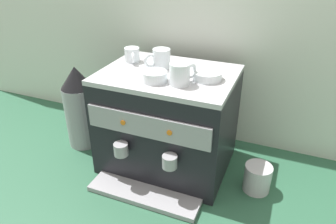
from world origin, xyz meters
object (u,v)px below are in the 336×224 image
(espresso_machine, at_px, (168,121))
(ceramic_bowl_0, at_px, (155,77))
(ceramic_cup_1, at_px, (181,74))
(ceramic_cup_2, at_px, (132,55))
(ceramic_bowl_1, at_px, (207,76))
(milk_pitcher, at_px, (257,178))
(ceramic_cup_0, at_px, (160,59))
(coffee_grinder, at_px, (80,107))

(espresso_machine, height_order, ceramic_bowl_0, ceramic_bowl_0)
(ceramic_cup_1, xyz_separation_m, ceramic_bowl_0, (-0.10, -0.01, -0.02))
(espresso_machine, bearing_deg, ceramic_cup_2, 161.08)
(ceramic_bowl_1, bearing_deg, milk_pitcher, -7.09)
(ceramic_cup_0, xyz_separation_m, ceramic_bowl_0, (0.04, -0.14, -0.02))
(ceramic_cup_0, relative_size, ceramic_bowl_1, 0.89)
(ceramic_cup_1, xyz_separation_m, ceramic_cup_2, (-0.28, 0.15, -0.01))
(ceramic_bowl_0, distance_m, coffee_grinder, 0.51)
(ceramic_bowl_0, height_order, ceramic_bowl_1, ceramic_bowl_0)
(ceramic_cup_0, relative_size, milk_pitcher, 0.86)
(ceramic_cup_2, bearing_deg, ceramic_bowl_0, -42.15)
(ceramic_bowl_1, bearing_deg, coffee_grinder, -179.18)
(espresso_machine, height_order, ceramic_cup_0, ceramic_cup_0)
(espresso_machine, distance_m, ceramic_cup_0, 0.27)
(ceramic_cup_0, distance_m, ceramic_bowl_0, 0.14)
(espresso_machine, height_order, ceramic_cup_1, ceramic_cup_1)
(coffee_grinder, bearing_deg, ceramic_cup_1, -7.70)
(ceramic_cup_2, bearing_deg, milk_pitcher, -9.60)
(ceramic_cup_0, height_order, milk_pitcher, ceramic_cup_0)
(ceramic_cup_1, relative_size, ceramic_bowl_1, 0.99)
(coffee_grinder, height_order, milk_pitcher, coffee_grinder)
(ceramic_bowl_0, relative_size, ceramic_bowl_1, 0.85)
(espresso_machine, bearing_deg, ceramic_cup_1, -44.78)
(ceramic_cup_1, relative_size, coffee_grinder, 0.27)
(ceramic_cup_2, height_order, ceramic_bowl_0, ceramic_cup_2)
(coffee_grinder, xyz_separation_m, milk_pitcher, (0.85, -0.02, -0.14))
(milk_pitcher, bearing_deg, ceramic_bowl_1, 172.91)
(espresso_machine, relative_size, ceramic_cup_1, 4.86)
(ceramic_cup_0, xyz_separation_m, milk_pitcher, (0.45, -0.07, -0.42))
(espresso_machine, bearing_deg, ceramic_bowl_0, -96.86)
(ceramic_cup_1, bearing_deg, ceramic_cup_0, 136.81)
(ceramic_cup_2, xyz_separation_m, ceramic_bowl_0, (0.18, -0.16, -0.01))
(ceramic_cup_1, height_order, coffee_grinder, ceramic_cup_1)
(ceramic_cup_0, xyz_separation_m, coffee_grinder, (-0.40, -0.05, -0.27))
(ceramic_cup_0, height_order, ceramic_bowl_1, ceramic_cup_0)
(ceramic_cup_2, height_order, milk_pitcher, ceramic_cup_2)
(ceramic_cup_1, distance_m, ceramic_cup_2, 0.32)
(ceramic_cup_0, distance_m, ceramic_cup_1, 0.18)
(espresso_machine, relative_size, coffee_grinder, 1.32)
(ceramic_cup_0, relative_size, ceramic_cup_1, 0.90)
(milk_pitcher, bearing_deg, ceramic_cup_1, -170.94)
(ceramic_cup_1, bearing_deg, ceramic_cup_2, 151.41)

